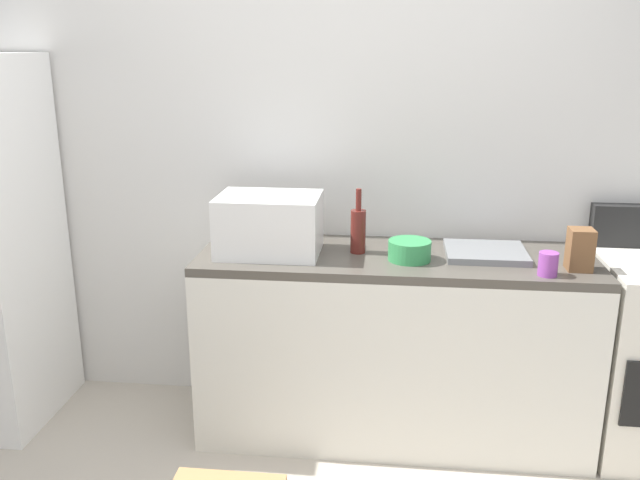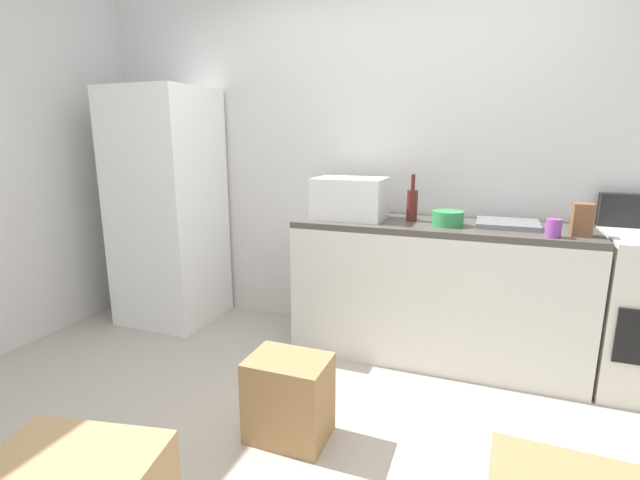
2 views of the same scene
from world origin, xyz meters
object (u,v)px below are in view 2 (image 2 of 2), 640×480
object	(u,v)px
knife_block	(582,220)
cardboard_box_medium	(289,398)
wine_bottle	(412,204)
coffee_mug	(553,228)
microwave	(350,198)
refrigerator	(168,208)
mixing_bowl	(448,218)

from	to	relation	value
knife_block	cardboard_box_medium	bearing A→B (deg)	-142.66
wine_bottle	coffee_mug	distance (m)	0.84
microwave	coffee_mug	distance (m)	1.22
refrigerator	wine_bottle	world-z (taller)	refrigerator
refrigerator	wine_bottle	xyz separation A→B (m)	(1.88, 0.06, 0.12)
refrigerator	knife_block	distance (m)	2.83
refrigerator	cardboard_box_medium	xyz separation A→B (m)	(1.51, -1.08, -0.69)
refrigerator	coffee_mug	world-z (taller)	refrigerator
knife_block	mixing_bowl	world-z (taller)	knife_block
microwave	cardboard_box_medium	world-z (taller)	microwave
microwave	wine_bottle	world-z (taller)	wine_bottle
cardboard_box_medium	mixing_bowl	bearing A→B (deg)	60.41
microwave	wine_bottle	distance (m)	0.41
mixing_bowl	cardboard_box_medium	size ratio (longest dim) A/B	0.46
coffee_mug	wine_bottle	bearing A→B (deg)	163.66
mixing_bowl	refrigerator	bearing A→B (deg)	179.38
knife_block	cardboard_box_medium	world-z (taller)	knife_block
knife_block	cardboard_box_medium	xyz separation A→B (m)	(-1.31, -1.00, -0.78)
mixing_bowl	cardboard_box_medium	xyz separation A→B (m)	(-0.60, -1.06, -0.74)
refrigerator	wine_bottle	distance (m)	1.88
coffee_mug	cardboard_box_medium	world-z (taller)	coffee_mug
refrigerator	microwave	world-z (taller)	refrigerator
refrigerator	cardboard_box_medium	world-z (taller)	refrigerator
knife_block	refrigerator	bearing A→B (deg)	178.40
microwave	knife_block	xyz separation A→B (m)	(1.35, -0.09, -0.05)
coffee_mug	mixing_bowl	distance (m)	0.58
cardboard_box_medium	knife_block	bearing A→B (deg)	37.34
cardboard_box_medium	wine_bottle	bearing A→B (deg)	72.26
coffee_mug	cardboard_box_medium	size ratio (longest dim) A/B	0.24
knife_block	cardboard_box_medium	size ratio (longest dim) A/B	0.44
refrigerator	knife_block	bearing A→B (deg)	-1.60
mixing_bowl	cardboard_box_medium	distance (m)	1.42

